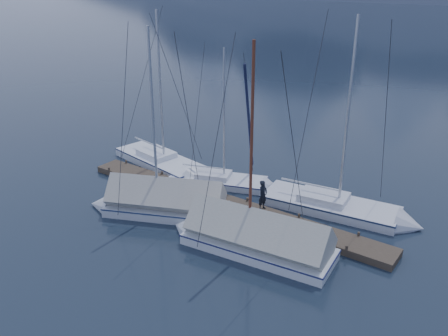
{
  "coord_description": "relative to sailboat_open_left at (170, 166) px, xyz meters",
  "views": [
    {
      "loc": [
        12.87,
        -15.97,
        11.48
      ],
      "look_at": [
        0.0,
        2.0,
        2.2
      ],
      "focal_mm": 38.0,
      "sensor_mm": 36.0,
      "label": 1
    }
  ],
  "objects": [
    {
      "name": "sailboat_covered_near",
      "position": [
        8.84,
        -4.86,
        0.32
      ],
      "size": [
        7.97,
        3.44,
        10.09
      ],
      "color": "silver",
      "rests_on": "ground"
    },
    {
      "name": "dock",
      "position": [
        5.74,
        -2.2,
        -0.07
      ],
      "size": [
        18.0,
        1.5,
        0.54
      ],
      "color": "#382D23",
      "rests_on": "ground"
    },
    {
      "name": "sailboat_open_left",
      "position": [
        0.0,
        0.0,
        0.0
      ],
      "size": [
        8.12,
        3.75,
        10.39
      ],
      "color": "silver",
      "rests_on": "ground"
    },
    {
      "name": "sailboat_open_mid",
      "position": [
        4.53,
        0.24,
        -0.03
      ],
      "size": [
        6.68,
        3.86,
        8.53
      ],
      "color": "silver",
      "rests_on": "ground"
    },
    {
      "name": "ground",
      "position": [
        5.74,
        -4.2,
        -0.18
      ],
      "size": [
        1000.0,
        1000.0,
        0.0
      ],
      "primitive_type": "plane",
      "color": "black",
      "rests_on": "ground"
    },
    {
      "name": "sailboat_covered_far",
      "position": [
        3.27,
        -4.73,
        0.31
      ],
      "size": [
        7.48,
        4.89,
        10.14
      ],
      "color": "silver",
      "rests_on": "ground"
    },
    {
      "name": "person",
      "position": [
        7.84,
        -1.82,
        0.93
      ],
      "size": [
        0.4,
        0.58,
        1.55
      ],
      "primitive_type": "imported",
      "rotation": [
        0.0,
        0.0,
        1.52
      ],
      "color": "black",
      "rests_on": "dock"
    },
    {
      "name": "mooring_posts",
      "position": [
        5.24,
        -2.2,
        0.17
      ],
      "size": [
        15.12,
        1.52,
        0.35
      ],
      "color": "#382D23",
      "rests_on": "ground"
    },
    {
      "name": "sailboat_open_right",
      "position": [
        11.39,
        0.8,
        0.0
      ],
      "size": [
        8.28,
        3.55,
        10.66
      ],
      "color": "silver",
      "rests_on": "ground"
    }
  ]
}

